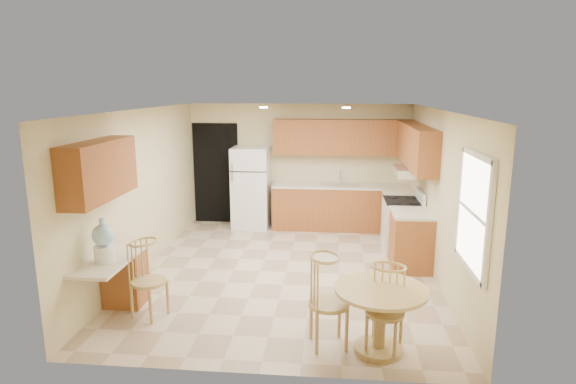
# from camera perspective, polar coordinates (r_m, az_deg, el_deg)

# --- Properties ---
(floor) EXTENTS (5.50, 5.50, 0.00)m
(floor) POSITION_cam_1_polar(r_m,az_deg,el_deg) (7.61, -0.24, -9.44)
(floor) COLOR #CAB292
(floor) RESTS_ON ground
(ceiling) EXTENTS (4.50, 5.50, 0.02)m
(ceiling) POSITION_cam_1_polar(r_m,az_deg,el_deg) (7.07, -0.26, 9.72)
(ceiling) COLOR white
(ceiling) RESTS_ON wall_back
(wall_back) EXTENTS (4.50, 0.02, 2.50)m
(wall_back) POSITION_cam_1_polar(r_m,az_deg,el_deg) (9.93, 1.32, 3.21)
(wall_back) COLOR beige
(wall_back) RESTS_ON floor
(wall_front) EXTENTS (4.50, 0.02, 2.50)m
(wall_front) POSITION_cam_1_polar(r_m,az_deg,el_deg) (4.61, -3.65, -7.60)
(wall_front) COLOR beige
(wall_front) RESTS_ON floor
(wall_left) EXTENTS (0.02, 5.50, 2.50)m
(wall_left) POSITION_cam_1_polar(r_m,az_deg,el_deg) (7.79, -16.96, 0.13)
(wall_left) COLOR beige
(wall_left) RESTS_ON floor
(wall_right) EXTENTS (0.02, 5.50, 2.50)m
(wall_right) POSITION_cam_1_polar(r_m,az_deg,el_deg) (7.37, 17.44, -0.56)
(wall_right) COLOR beige
(wall_right) RESTS_ON floor
(doorway) EXTENTS (0.90, 0.02, 2.10)m
(doorway) POSITION_cam_1_polar(r_m,az_deg,el_deg) (10.22, -8.53, 2.20)
(doorway) COLOR black
(doorway) RESTS_ON floor
(base_cab_back) EXTENTS (2.75, 0.60, 0.87)m
(base_cab_back) POSITION_cam_1_polar(r_m,az_deg,el_deg) (9.78, 6.29, -1.88)
(base_cab_back) COLOR #9F5828
(base_cab_back) RESTS_ON floor
(counter_back) EXTENTS (2.75, 0.63, 0.04)m
(counter_back) POSITION_cam_1_polar(r_m,az_deg,el_deg) (9.68, 6.36, 0.73)
(counter_back) COLOR beige
(counter_back) RESTS_ON base_cab_back
(base_cab_right_a) EXTENTS (0.60, 0.59, 0.87)m
(base_cab_right_a) POSITION_cam_1_polar(r_m,az_deg,el_deg) (9.29, 12.99, -2.90)
(base_cab_right_a) COLOR #9F5828
(base_cab_right_a) RESTS_ON floor
(counter_right_a) EXTENTS (0.63, 0.59, 0.04)m
(counter_right_a) POSITION_cam_1_polar(r_m,az_deg,el_deg) (9.18, 13.13, -0.16)
(counter_right_a) COLOR beige
(counter_right_a) RESTS_ON base_cab_right_a
(base_cab_right_b) EXTENTS (0.60, 0.80, 0.87)m
(base_cab_right_b) POSITION_cam_1_polar(r_m,az_deg,el_deg) (7.90, 14.33, -5.65)
(base_cab_right_b) COLOR #9F5828
(base_cab_right_b) RESTS_ON floor
(counter_right_b) EXTENTS (0.63, 0.80, 0.04)m
(counter_right_b) POSITION_cam_1_polar(r_m,az_deg,el_deg) (7.78, 14.51, -2.46)
(counter_right_b) COLOR beige
(counter_right_b) RESTS_ON base_cab_right_b
(upper_cab_back) EXTENTS (2.75, 0.33, 0.70)m
(upper_cab_back) POSITION_cam_1_polar(r_m,az_deg,el_deg) (9.67, 6.48, 6.47)
(upper_cab_back) COLOR #9F5828
(upper_cab_back) RESTS_ON wall_back
(upper_cab_right) EXTENTS (0.33, 2.42, 0.70)m
(upper_cab_right) POSITION_cam_1_polar(r_m,az_deg,el_deg) (8.41, 14.93, 5.28)
(upper_cab_right) COLOR #9F5828
(upper_cab_right) RESTS_ON wall_right
(upper_cab_left) EXTENTS (0.33, 1.40, 0.70)m
(upper_cab_left) POSITION_cam_1_polar(r_m,az_deg,el_deg) (6.18, -21.45, 2.43)
(upper_cab_left) COLOR #9F5828
(upper_cab_left) RESTS_ON wall_left
(sink) EXTENTS (0.78, 0.44, 0.01)m
(sink) POSITION_cam_1_polar(r_m,az_deg,el_deg) (9.67, 6.21, 0.86)
(sink) COLOR silver
(sink) RESTS_ON counter_back
(range_hood) EXTENTS (0.50, 0.76, 0.14)m
(range_hood) POSITION_cam_1_polar(r_m,az_deg,el_deg) (8.43, 14.23, 2.37)
(range_hood) COLOR silver
(range_hood) RESTS_ON upper_cab_right
(desk_pedestal) EXTENTS (0.48, 0.42, 0.72)m
(desk_pedestal) POSITION_cam_1_polar(r_m,az_deg,el_deg) (6.78, -18.74, -9.65)
(desk_pedestal) COLOR #9F5828
(desk_pedestal) RESTS_ON floor
(desk_top) EXTENTS (0.50, 1.20, 0.04)m
(desk_top) POSITION_cam_1_polar(r_m,az_deg,el_deg) (6.32, -20.38, -7.59)
(desk_top) COLOR beige
(desk_top) RESTS_ON desk_pedestal
(window) EXTENTS (0.06, 1.12, 1.30)m
(window) POSITION_cam_1_polar(r_m,az_deg,el_deg) (5.56, 21.22, -2.26)
(window) COLOR white
(window) RESTS_ON wall_right
(can_light_a) EXTENTS (0.14, 0.14, 0.02)m
(can_light_a) POSITION_cam_1_polar(r_m,az_deg,el_deg) (8.33, -2.91, 9.99)
(can_light_a) COLOR white
(can_light_a) RESTS_ON ceiling
(can_light_b) EXTENTS (0.14, 0.14, 0.02)m
(can_light_b) POSITION_cam_1_polar(r_m,az_deg,el_deg) (8.24, 6.92, 9.89)
(can_light_b) COLOR white
(can_light_b) RESTS_ON ceiling
(refrigerator) EXTENTS (0.73, 0.71, 1.65)m
(refrigerator) POSITION_cam_1_polar(r_m,az_deg,el_deg) (9.78, -4.40, 0.50)
(refrigerator) COLOR white
(refrigerator) RESTS_ON floor
(stove) EXTENTS (0.65, 0.76, 1.09)m
(stove) POSITION_cam_1_polar(r_m,az_deg,el_deg) (8.63, 13.41, -3.84)
(stove) COLOR white
(stove) RESTS_ON floor
(dining_table) EXTENTS (0.99, 0.99, 0.73)m
(dining_table) POSITION_cam_1_polar(r_m,az_deg,el_deg) (5.40, 10.87, -13.62)
(dining_table) COLOR tan
(dining_table) RESTS_ON floor
(chair_table_a) EXTENTS (0.46, 0.60, 1.04)m
(chair_table_a) POSITION_cam_1_polar(r_m,az_deg,el_deg) (5.28, 4.88, -12.16)
(chair_table_a) COLOR tan
(chair_table_a) RESTS_ON floor
(chair_table_b) EXTENTS (0.42, 0.46, 0.96)m
(chair_table_b) POSITION_cam_1_polar(r_m,az_deg,el_deg) (5.27, 11.56, -13.02)
(chair_table_b) COLOR tan
(chair_table_b) RESTS_ON floor
(chair_desk) EXTENTS (0.43, 0.55, 0.97)m
(chair_desk) POSITION_cam_1_polar(r_m,az_deg,el_deg) (6.18, -16.56, -9.37)
(chair_desk) COLOR tan
(chair_desk) RESTS_ON floor
(water_crock) EXTENTS (0.26, 0.26, 0.54)m
(water_crock) POSITION_cam_1_polar(r_m,az_deg,el_deg) (6.15, -21.01, -5.60)
(water_crock) COLOR white
(water_crock) RESTS_ON desk_top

